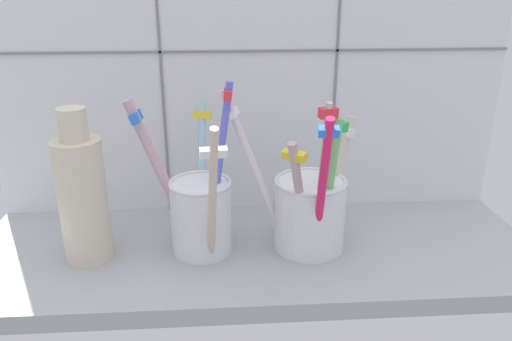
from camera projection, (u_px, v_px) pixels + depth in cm
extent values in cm
cube|color=#9EA3A8|center=(256.00, 255.00, 57.93)|extent=(64.00, 22.00, 2.00)
cube|color=white|center=(249.00, 51.00, 61.29)|extent=(64.00, 2.00, 45.00)
cube|color=gray|center=(160.00, 53.00, 59.58)|extent=(0.30, 0.20, 45.00)
cube|color=gray|center=(337.00, 51.00, 60.95)|extent=(0.30, 0.20, 45.00)
cube|color=gray|center=(250.00, 51.00, 60.21)|extent=(64.00, 0.20, 0.30)
cylinder|color=white|center=(201.00, 218.00, 55.51)|extent=(6.78, 6.78, 8.20)
torus|color=silver|center=(200.00, 184.00, 54.02)|extent=(6.94, 6.94, 0.50)
cylinder|color=#C99DAB|center=(163.00, 177.00, 54.22)|extent=(7.32, 1.58, 17.19)
cube|color=blue|center=(136.00, 117.00, 51.81)|extent=(1.26, 2.37, 1.28)
cylinder|color=#9FD0E5|center=(202.00, 171.00, 57.65)|extent=(1.67, 4.82, 15.68)
cube|color=yellow|center=(202.00, 115.00, 56.80)|extent=(2.11, 1.27, 1.06)
cylinder|color=beige|center=(212.00, 201.00, 48.82)|extent=(1.80, 7.43, 16.84)
cube|color=white|center=(213.00, 153.00, 44.78)|extent=(2.56, 1.28, 1.10)
cylinder|color=#5E63E6|center=(219.00, 169.00, 53.82)|extent=(3.53, 0.84, 18.87)
cube|color=#E5333F|center=(228.00, 94.00, 50.99)|extent=(0.93, 2.08, 1.05)
cylinder|color=white|center=(310.00, 215.00, 56.31)|extent=(7.97, 7.97, 8.05)
torus|color=silver|center=(311.00, 182.00, 54.85)|extent=(8.07, 8.07, 0.50)
cylinder|color=beige|center=(321.00, 181.00, 52.72)|extent=(1.30, 2.76, 17.29)
cube|color=#E5333F|center=(328.00, 113.00, 49.25)|extent=(2.03, 1.40, 1.10)
cylinder|color=silver|center=(256.00, 171.00, 54.77)|extent=(7.69, 2.30, 17.96)
cube|color=white|center=(234.00, 113.00, 52.71)|extent=(1.34, 2.46, 1.02)
cylinder|color=#E81C59|center=(322.00, 192.00, 50.18)|extent=(1.39, 7.22, 17.27)
cube|color=blue|center=(329.00, 131.00, 45.20)|extent=(1.97, 1.25, 1.13)
cylinder|color=#73C372|center=(329.00, 187.00, 53.33)|extent=(2.37, 2.88, 15.63)
cube|color=green|center=(337.00, 128.00, 50.40)|extent=(2.66, 2.17, 1.10)
cylinder|color=#C09DA8|center=(300.00, 200.00, 52.61)|extent=(3.84, 4.55, 13.84)
cube|color=yellow|center=(294.00, 156.00, 49.47)|extent=(2.63, 2.39, 1.07)
cylinder|color=beige|center=(335.00, 179.00, 57.15)|extent=(4.66, 2.81, 14.42)
cube|color=white|center=(347.00, 132.00, 55.73)|extent=(1.56, 2.05, 1.08)
cylinder|color=beige|center=(83.00, 201.00, 53.19)|extent=(5.12, 5.12, 13.58)
cylinder|color=beige|center=(73.00, 124.00, 50.12)|extent=(2.89, 2.89, 3.34)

